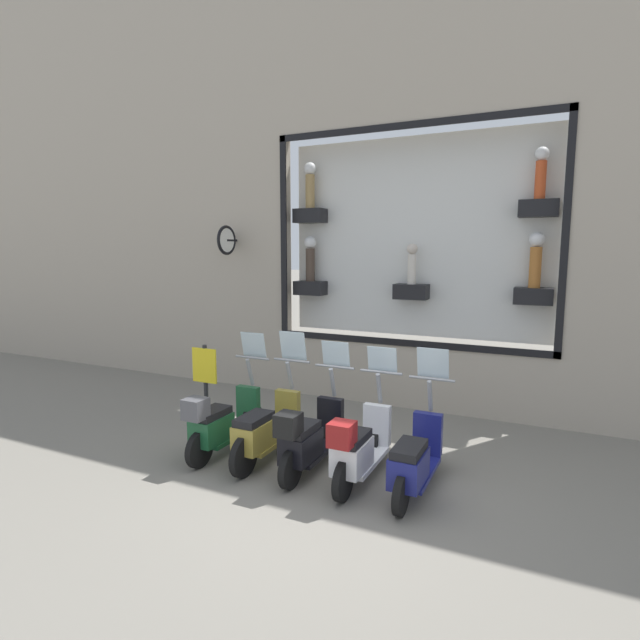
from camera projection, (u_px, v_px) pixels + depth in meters
ground_plane at (328, 484)px, 6.28m from camera, size 120.00×120.00×0.00m
building_facade at (413, 151)px, 8.85m from camera, size 1.22×36.00×9.19m
scooter_navy_0 at (415, 460)px, 6.01m from camera, size 1.79×0.60×1.65m
scooter_white_1 at (359, 448)px, 6.25m from camera, size 1.80×0.60×1.60m
scooter_black_2 at (309, 438)px, 6.55m from camera, size 1.80×0.60×1.63m
scooter_olive_3 at (266, 430)px, 6.92m from camera, size 1.81×0.60×1.72m
scooter_green_4 at (221, 422)px, 7.15m from camera, size 1.80×0.61×1.65m
shop_sign_post at (206, 387)px, 7.94m from camera, size 0.36×0.45×1.44m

